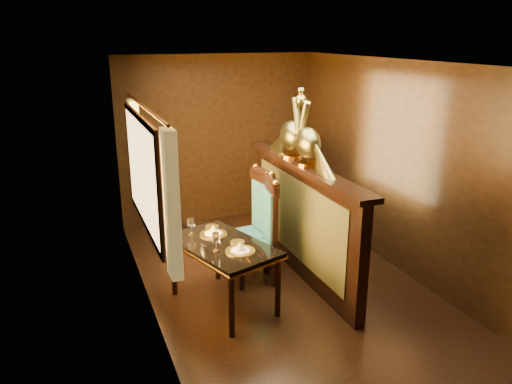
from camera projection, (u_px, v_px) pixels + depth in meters
ground at (287, 289)px, 5.68m from camera, size 5.00×5.00×0.00m
room_shell at (282, 154)px, 5.18m from camera, size 3.04×5.04×2.52m
partition at (302, 218)px, 5.84m from camera, size 0.26×2.70×1.36m
dining_table at (222, 250)px, 5.16m from camera, size 1.06×1.36×0.91m
chair_left at (264, 227)px, 5.69m from camera, size 0.52×0.54×1.27m
chair_right at (257, 218)px, 5.94m from camera, size 0.52×0.54×1.29m
peacock_left at (308, 129)px, 5.45m from camera, size 0.26×0.70×0.83m
peacock_right at (292, 123)px, 5.81m from camera, size 0.27×0.71×0.84m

